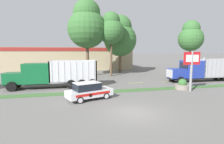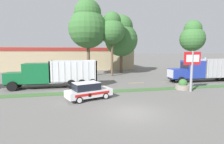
# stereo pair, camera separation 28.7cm
# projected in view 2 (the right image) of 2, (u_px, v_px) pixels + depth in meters

# --- Properties ---
(ground_plane) EXTENTS (600.00, 600.00, 0.00)m
(ground_plane) POSITION_uv_depth(u_px,v_px,m) (133.00, 113.00, 13.34)
(ground_plane) COLOR slate
(grass_verge) EXTENTS (120.00, 1.37, 0.06)m
(grass_verge) POSITION_uv_depth(u_px,v_px,m) (113.00, 91.00, 20.34)
(grass_verge) COLOR #3D6633
(grass_verge) RESTS_ON ground_plane
(centre_line_2) EXTENTS (2.40, 0.14, 0.01)m
(centre_line_2) POSITION_uv_depth(u_px,v_px,m) (17.00, 88.00, 22.52)
(centre_line_2) COLOR yellow
(centre_line_2) RESTS_ON ground_plane
(centre_line_3) EXTENTS (2.40, 0.14, 0.01)m
(centre_line_3) POSITION_uv_depth(u_px,v_px,m) (61.00, 86.00, 23.62)
(centre_line_3) COLOR yellow
(centre_line_3) RESTS_ON ground_plane
(centre_line_4) EXTENTS (2.40, 0.14, 0.01)m
(centre_line_4) POSITION_uv_depth(u_px,v_px,m) (100.00, 84.00, 24.73)
(centre_line_4) COLOR yellow
(centre_line_4) RESTS_ON ground_plane
(centre_line_5) EXTENTS (2.40, 0.14, 0.01)m
(centre_line_5) POSITION_uv_depth(u_px,v_px,m) (136.00, 83.00, 25.84)
(centre_line_5) COLOR yellow
(centre_line_5) RESTS_ON ground_plane
(centre_line_6) EXTENTS (2.40, 0.14, 0.01)m
(centre_line_6) POSITION_uv_depth(u_px,v_px,m) (169.00, 82.00, 26.95)
(centre_line_6) COLOR yellow
(centre_line_6) RESTS_ON ground_plane
(centre_line_7) EXTENTS (2.40, 0.14, 0.01)m
(centre_line_7) POSITION_uv_depth(u_px,v_px,m) (200.00, 80.00, 28.06)
(centre_line_7) COLOR yellow
(centre_line_7) RESTS_ON ground_plane
(dump_truck_lead) EXTENTS (11.13, 2.64, 3.76)m
(dump_truck_lead) POSITION_uv_depth(u_px,v_px,m) (198.00, 71.00, 26.73)
(dump_truck_lead) COLOR black
(dump_truck_lead) RESTS_ON ground_plane
(dump_truck_mid) EXTENTS (11.14, 2.64, 3.46)m
(dump_truck_mid) POSITION_uv_depth(u_px,v_px,m) (46.00, 75.00, 22.14)
(dump_truck_mid) COLOR black
(dump_truck_mid) RESTS_ON ground_plane
(rally_car) EXTENTS (4.75, 3.24, 1.72)m
(rally_car) POSITION_uv_depth(u_px,v_px,m) (88.00, 91.00, 16.97)
(rally_car) COLOR white
(rally_car) RESTS_ON ground_plane
(store_sign_post) EXTENTS (2.06, 0.28, 4.69)m
(store_sign_post) POSITION_uv_depth(u_px,v_px,m) (192.00, 64.00, 19.92)
(store_sign_post) COLOR gray
(store_sign_post) RESTS_ON ground_plane
(stone_planter) EXTENTS (1.88, 1.88, 1.28)m
(stone_planter) POSITION_uv_depth(u_px,v_px,m) (183.00, 86.00, 21.55)
(stone_planter) COLOR gray
(stone_planter) RESTS_ON ground_plane
(store_building_backdrop) EXTENTS (32.60, 12.10, 5.58)m
(store_building_backdrop) POSITION_uv_depth(u_px,v_px,m) (69.00, 58.00, 46.80)
(store_building_backdrop) COLOR tan
(store_building_backdrop) RESTS_ON ground_plane
(tree_behind_left) EXTENTS (6.97, 6.97, 13.91)m
(tree_behind_left) POSITION_uv_depth(u_px,v_px,m) (88.00, 25.00, 31.50)
(tree_behind_left) COLOR brown
(tree_behind_left) RESTS_ON ground_plane
(tree_behind_centre) EXTENTS (4.72, 4.72, 11.81)m
(tree_behind_centre) POSITION_uv_depth(u_px,v_px,m) (112.00, 29.00, 31.95)
(tree_behind_centre) COLOR brown
(tree_behind_centre) RESTS_ON ground_plane
(tree_behind_right) EXTENTS (6.97, 6.97, 12.28)m
(tree_behind_right) POSITION_uv_depth(u_px,v_px,m) (121.00, 37.00, 37.20)
(tree_behind_right) COLOR brown
(tree_behind_right) RESTS_ON ground_plane
(tree_behind_far_right) EXTENTS (5.58, 5.58, 11.63)m
(tree_behind_far_right) POSITION_uv_depth(u_px,v_px,m) (192.00, 36.00, 39.54)
(tree_behind_far_right) COLOR brown
(tree_behind_far_right) RESTS_ON ground_plane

